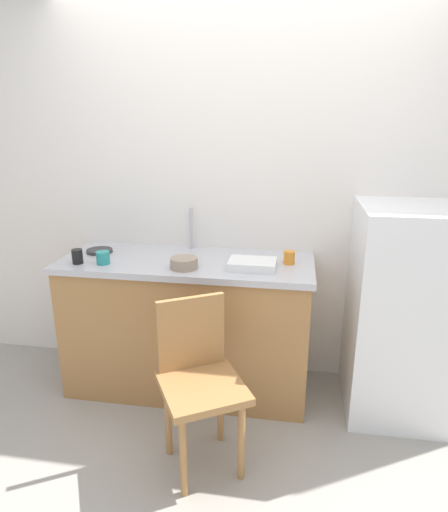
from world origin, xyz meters
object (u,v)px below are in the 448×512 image
at_px(hotplate, 99,251).
at_px(cup_black, 77,256).
at_px(cup_teal, 103,258).
at_px(chair, 199,377).
at_px(terracotta_bowl, 184,263).
at_px(refrigerator, 399,312).
at_px(dish_tray, 252,264).
at_px(cup_orange, 289,258).

relative_size(hotplate, cup_black, 1.90).
bearing_deg(cup_teal, hotplate, 119.84).
height_order(chair, terracotta_bowl, terracotta_bowl).
height_order(refrigerator, dish_tray, refrigerator).
bearing_deg(dish_tray, chair, -110.37).
height_order(chair, cup_teal, cup_teal).
relative_size(terracotta_bowl, cup_teal, 2.01).
height_order(dish_tray, cup_orange, cup_orange).
bearing_deg(chair, refrigerator, 0.49).
relative_size(chair, dish_tray, 3.18).
distance_m(chair, dish_tray, 0.74).
relative_size(refrigerator, terracotta_bowl, 7.85).
distance_m(hotplate, cup_teal, 0.26).
bearing_deg(cup_teal, cup_black, -172.87).
distance_m(cup_black, cup_orange, 1.30).
relative_size(hotplate, cup_teal, 2.08).
relative_size(refrigerator, hotplate, 7.62).
relative_size(terracotta_bowl, hotplate, 0.97).
bearing_deg(cup_orange, cup_teal, -170.63).
height_order(terracotta_bowl, cup_black, cup_black).
xyz_separation_m(chair, cup_black, (-0.86, 0.48, 0.45)).
relative_size(dish_tray, cup_black, 3.13).
relative_size(chair, terracotta_bowl, 5.40).
bearing_deg(hotplate, dish_tray, -8.71).
xyz_separation_m(refrigerator, cup_teal, (-1.80, -0.15, 0.30)).
bearing_deg(refrigerator, cup_teal, -175.11).
xyz_separation_m(cup_black, cup_teal, (0.16, 0.02, -0.01)).
height_order(cup_teal, cup_orange, cup_orange).
distance_m(refrigerator, terracotta_bowl, 1.33).
relative_size(refrigerator, cup_orange, 16.11).
bearing_deg(cup_black, dish_tray, 4.50).
distance_m(chair, cup_teal, 0.97).
distance_m(terracotta_bowl, hotplate, 0.68).
distance_m(dish_tray, cup_orange, 0.25).
distance_m(chair, hotplate, 1.18).
relative_size(dish_tray, cup_teal, 3.42).
relative_size(chair, cup_black, 9.94).
xyz_separation_m(terracotta_bowl, cup_black, (-0.67, -0.02, 0.01)).
distance_m(refrigerator, cup_black, 1.99).
xyz_separation_m(refrigerator, terracotta_bowl, (-1.29, -0.15, 0.29)).
height_order(terracotta_bowl, hotplate, terracotta_bowl).
bearing_deg(terracotta_bowl, chair, -68.69).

